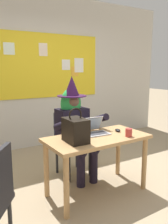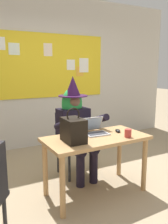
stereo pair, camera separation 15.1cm
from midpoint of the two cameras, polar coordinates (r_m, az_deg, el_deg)
The scene contains 9 objects.
ground_plane at distance 3.04m, azimuth 6.02°, elevation -18.89°, with size 24.00×24.00×0.00m, color tan.
wall_back_bulletin at distance 4.54m, azimuth -8.50°, elevation 9.87°, with size 5.75×2.27×2.86m.
desk_main at distance 2.76m, azimuth 4.56°, elevation -8.24°, with size 1.24×0.66×0.71m.
chair_at_desk at distance 3.34m, azimuth -1.89°, elevation -6.82°, with size 0.45×0.45×0.89m.
person_costumed at distance 3.17m, azimuth -0.81°, elevation -2.53°, with size 0.61×0.68×1.40m.
laptop at distance 2.85m, azimuth 4.20°, elevation -4.45°, with size 0.29×0.29×0.19m.
computer_mouse at distance 2.96m, azimuth 9.80°, elevation -4.58°, with size 0.06×0.10×0.03m, color black.
handbag at distance 2.50m, azimuth -0.93°, elevation -4.43°, with size 0.20×0.30×0.38m.
coffee_mug at distance 2.76m, azimuth 12.36°, elevation -5.14°, with size 0.08×0.08×0.10m, color #B23833.
Camera 2 is at (-1.41, -2.23, 1.50)m, focal length 37.02 mm.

